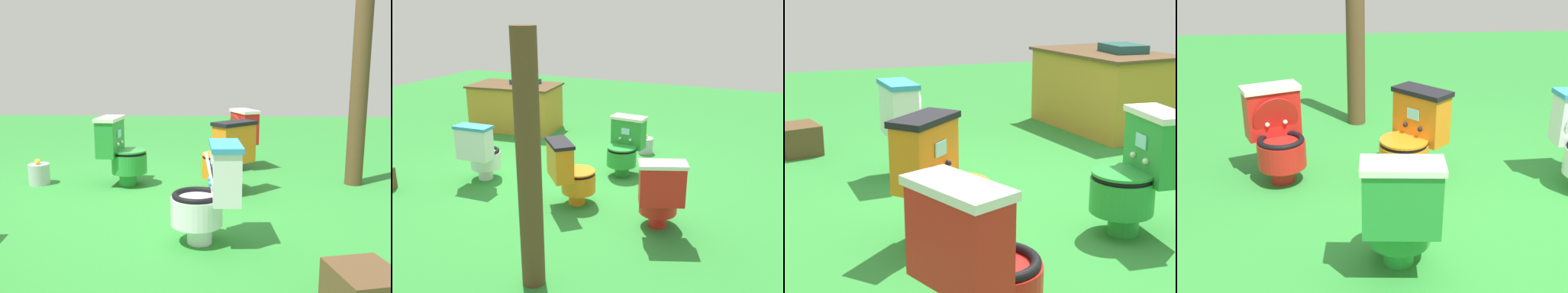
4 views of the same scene
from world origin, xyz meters
The scene contains 7 objects.
ground centered at (0.00, 0.00, 0.00)m, with size 14.00×14.00×0.00m, color #2D8433.
toilet_red centered at (1.34, -0.72, 0.37)m, with size 0.56×0.61×0.73m.
toilet_green centered at (0.54, 0.53, 0.37)m, with size 0.45×0.52×0.73m.
toilet_white centered at (-0.96, -0.43, 0.37)m, with size 0.45×0.52×0.73m.
toilet_orange centered at (0.32, -0.57, 0.37)m, with size 0.63×0.63×0.73m.
vendor_table centered at (-1.87, 1.73, 0.39)m, with size 1.56×1.04×0.85m.
small_crate centered at (-1.89, -1.22, 0.13)m, with size 0.31×0.36×0.26m, color brown.
Camera 3 is at (3.35, -1.43, 1.42)m, focal length 55.58 mm.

